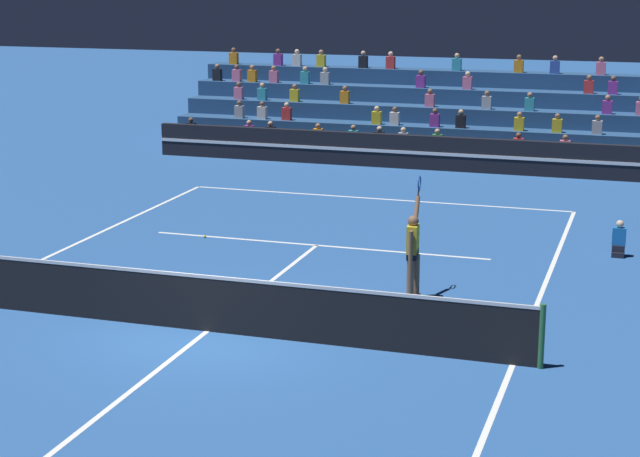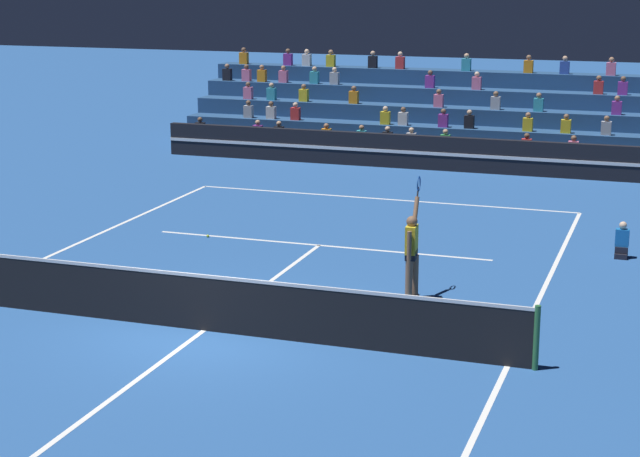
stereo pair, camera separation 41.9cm
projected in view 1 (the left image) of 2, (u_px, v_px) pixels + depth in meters
ground_plane at (207, 331)px, 19.32m from camera, size 120.00×120.00×0.00m
court_lines at (207, 331)px, 19.32m from camera, size 11.10×23.90×0.01m
tennis_net at (206, 303)px, 19.19m from camera, size 12.00×0.10×1.10m
sponsor_banner_wall at (415, 152)px, 34.68m from camera, size 18.00×0.26×1.10m
bleacher_stand at (439, 122)px, 38.08m from camera, size 18.53×4.75×3.38m
ball_kid_courtside at (619, 242)px, 24.24m from camera, size 0.30×0.36×0.84m
tennis_player at (413, 251)px, 20.94m from camera, size 0.33×1.15×2.43m
tennis_ball at (205, 236)px, 25.96m from camera, size 0.07×0.07×0.07m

